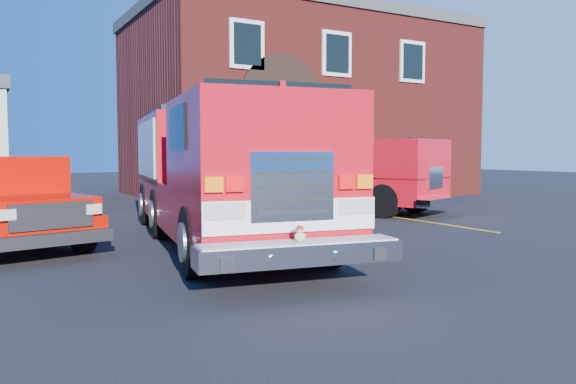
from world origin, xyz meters
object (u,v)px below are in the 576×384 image
fire_engine (218,171)px  secondary_truck (331,169)px  fire_station (295,107)px  pickup_truck (5,204)px

fire_engine → secondary_truck: 7.89m
fire_station → fire_engine: size_ratio=1.46×
secondary_truck → pickup_truck: bearing=-164.2°
fire_station → fire_engine: bearing=-126.6°
secondary_truck → fire_engine: bearing=-142.5°
secondary_truck → fire_station: bearing=68.8°
fire_engine → secondary_truck: size_ratio=1.23×
fire_engine → pickup_truck: fire_engine is taller
pickup_truck → fire_engine: bearing=-23.9°
fire_engine → secondary_truck: fire_engine is taller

